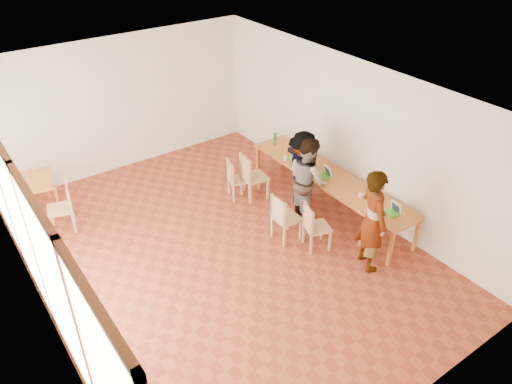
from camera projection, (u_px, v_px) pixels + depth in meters
ground at (222, 251)px, 9.02m from camera, size 8.00×8.00×0.00m
wall_back at (122, 104)px, 10.97m from camera, size 6.00×0.10×3.00m
wall_front at (411, 333)px, 5.47m from camera, size 6.00×0.10×3.00m
wall_right at (349, 134)px, 9.69m from camera, size 0.10×8.00×3.00m
window_wall at (33, 246)px, 6.77m from camera, size 0.10×8.00×3.00m
ceiling at (214, 93)px, 7.40m from camera, size 6.00×8.00×0.04m
communal_table at (329, 178)px, 9.83m from camera, size 0.80×4.00×0.75m
side_table at (28, 185)px, 9.68m from camera, size 0.90×0.90×0.75m
chair_near at (313, 223)px, 8.82m from camera, size 0.54×0.54×0.48m
chair_mid at (283, 214)px, 9.01m from camera, size 0.45×0.45×0.50m
chair_far at (234, 175)px, 10.27m from camera, size 0.50×0.50×0.46m
chair_empty at (250, 173)px, 10.18m from camera, size 0.53×0.53×0.54m
chair_spare at (65, 202)px, 9.32m from camera, size 0.56×0.56×0.52m
person_near at (373, 220)px, 8.23m from camera, size 0.65×0.79×1.88m
person_mid at (308, 180)px, 9.46m from camera, size 0.85×0.99×1.74m
person_far at (302, 170)px, 9.88m from camera, size 0.99×1.21×1.63m
laptop_near at (394, 210)px, 8.71m from camera, size 0.25×0.27×0.21m
laptop_mid at (326, 174)px, 9.78m from camera, size 0.26×0.28×0.21m
laptop_far at (297, 157)px, 10.36m from camera, size 0.27×0.29×0.22m
yellow_mug at (290, 144)px, 10.89m from camera, size 0.13×0.13×0.09m
green_bottle at (275, 139)px, 10.88m from camera, size 0.07×0.07×0.28m
clear_glass at (285, 158)px, 10.34m from camera, size 0.07×0.07×0.09m
condiment_cup at (361, 196)px, 9.15m from camera, size 0.08×0.08×0.06m
pink_phone at (327, 167)px, 10.10m from camera, size 0.05×0.10×0.01m
black_pouch at (294, 151)px, 10.60m from camera, size 0.16×0.26×0.09m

